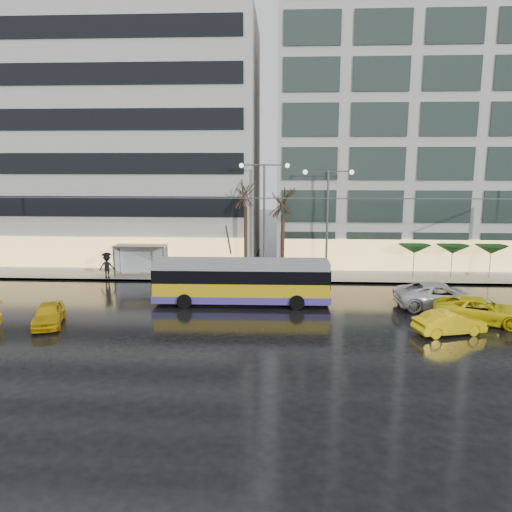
# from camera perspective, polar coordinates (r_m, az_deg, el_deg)

# --- Properties ---
(ground) EXTENTS (140.00, 140.00, 0.00)m
(ground) POSITION_cam_1_polar(r_m,az_deg,el_deg) (30.40, -3.60, -7.08)
(ground) COLOR black
(ground) RESTS_ON ground
(sidewalk) EXTENTS (80.00, 10.00, 0.15)m
(sidewalk) POSITION_cam_1_polar(r_m,az_deg,el_deg) (43.75, 1.07, -1.44)
(sidewalk) COLOR gray
(sidewalk) RESTS_ON ground
(kerb) EXTENTS (80.00, 0.10, 0.15)m
(kerb) POSITION_cam_1_polar(r_m,az_deg,el_deg) (38.93, 0.83, -2.97)
(kerb) COLOR slate
(kerb) RESTS_ON ground
(building_left) EXTENTS (34.00, 14.00, 22.00)m
(building_left) POSITION_cam_1_polar(r_m,az_deg,el_deg) (51.56, -19.60, 12.18)
(building_left) COLOR beige
(building_left) RESTS_ON sidewalk
(building_right) EXTENTS (32.00, 14.00, 25.00)m
(building_right) POSITION_cam_1_polar(r_m,az_deg,el_deg) (50.37, 21.65, 13.81)
(building_right) COLOR beige
(building_right) RESTS_ON sidewalk
(trolleybus) EXTENTS (11.53, 4.54, 5.33)m
(trolleybus) POSITION_cam_1_polar(r_m,az_deg,el_deg) (32.90, -1.65, -3.07)
(trolleybus) COLOR gold
(trolleybus) RESTS_ON ground
(catenary) EXTENTS (42.24, 5.12, 7.00)m
(catenary) POSITION_cam_1_polar(r_m,az_deg,el_deg) (37.11, -0.76, 2.92)
(catenary) COLOR #595B60
(catenary) RESTS_ON ground
(bus_shelter) EXTENTS (4.20, 1.60, 2.51)m
(bus_shelter) POSITION_cam_1_polar(r_m,az_deg,el_deg) (41.80, -13.45, 0.32)
(bus_shelter) COLOR #595B60
(bus_shelter) RESTS_ON sidewalk
(street_lamp_near) EXTENTS (3.96, 0.36, 9.03)m
(street_lamp_near) POSITION_cam_1_polar(r_m,az_deg,el_deg) (39.71, 0.94, 5.95)
(street_lamp_near) COLOR #595B60
(street_lamp_near) RESTS_ON sidewalk
(street_lamp_far) EXTENTS (3.96, 0.36, 8.53)m
(street_lamp_far) POSITION_cam_1_polar(r_m,az_deg,el_deg) (39.88, 8.17, 5.47)
(street_lamp_far) COLOR #595B60
(street_lamp_far) RESTS_ON sidewalk
(tree_a) EXTENTS (3.20, 3.20, 8.40)m
(tree_a) POSITION_cam_1_polar(r_m,az_deg,el_deg) (39.92, -1.21, 7.55)
(tree_a) COLOR black
(tree_a) RESTS_ON sidewalk
(tree_b) EXTENTS (3.20, 3.20, 7.70)m
(tree_b) POSITION_cam_1_polar(r_m,az_deg,el_deg) (40.06, 3.12, 6.56)
(tree_b) COLOR black
(tree_b) RESTS_ON sidewalk
(parasol_a) EXTENTS (2.50, 2.50, 2.65)m
(parasol_a) POSITION_cam_1_polar(r_m,az_deg,el_deg) (41.72, 17.65, 0.77)
(parasol_a) COLOR #595B60
(parasol_a) RESTS_ON sidewalk
(parasol_b) EXTENTS (2.50, 2.50, 2.65)m
(parasol_b) POSITION_cam_1_polar(r_m,az_deg,el_deg) (42.58, 21.55, 0.72)
(parasol_b) COLOR #595B60
(parasol_b) RESTS_ON sidewalk
(parasol_c) EXTENTS (2.50, 2.50, 2.65)m
(parasol_c) POSITION_cam_1_polar(r_m,az_deg,el_deg) (43.63, 25.29, 0.66)
(parasol_c) COLOR #595B60
(parasol_c) RESTS_ON sidewalk
(taxi_a) EXTENTS (2.61, 4.13, 1.31)m
(taxi_a) POSITION_cam_1_polar(r_m,az_deg,el_deg) (31.27, -22.63, -6.14)
(taxi_a) COLOR gold
(taxi_a) RESTS_ON ground
(taxi_b) EXTENTS (4.10, 2.36, 1.28)m
(taxi_b) POSITION_cam_1_polar(r_m,az_deg,el_deg) (29.38, 21.22, -7.13)
(taxi_b) COLOR yellow
(taxi_b) RESTS_ON ground
(taxi_c) EXTENTS (5.77, 4.07, 1.46)m
(taxi_c) POSITION_cam_1_polar(r_m,az_deg,el_deg) (32.13, 24.31, -5.69)
(taxi_c) COLOR yellow
(taxi_c) RESTS_ON ground
(sedan_silver) EXTENTS (5.99, 2.90, 1.64)m
(sedan_silver) POSITION_cam_1_polar(r_m,az_deg,el_deg) (34.26, 20.43, -4.27)
(sedan_silver) COLOR silver
(sedan_silver) RESTS_ON ground
(pedestrian_a) EXTENTS (1.16, 1.17, 2.19)m
(pedestrian_a) POSITION_cam_1_polar(r_m,az_deg,el_deg) (42.54, -12.78, 0.01)
(pedestrian_a) COLOR black
(pedestrian_a) RESTS_ON sidewalk
(pedestrian_b) EXTENTS (1.04, 0.94, 1.76)m
(pedestrian_b) POSITION_cam_1_polar(r_m,az_deg,el_deg) (40.02, -9.54, -1.34)
(pedestrian_b) COLOR black
(pedestrian_b) RESTS_ON sidewalk
(pedestrian_c) EXTENTS (1.27, 0.86, 2.11)m
(pedestrian_c) POSITION_cam_1_polar(r_m,az_deg,el_deg) (41.35, -16.66, -0.90)
(pedestrian_c) COLOR black
(pedestrian_c) RESTS_ON sidewalk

